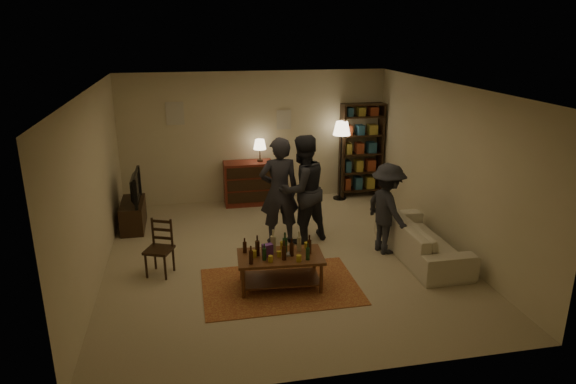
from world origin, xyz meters
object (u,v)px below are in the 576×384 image
object	(u,v)px
person_right	(302,189)
person_by_sofa	(387,209)
coffee_table	(280,259)
person_left	(279,191)
dining_chair	(160,246)
sofa	(422,239)
bookshelf	(361,150)
dresser	(249,182)
tv_stand	(133,208)
floor_lamp	(342,134)

from	to	relation	value
person_right	person_by_sofa	xyz separation A→B (m)	(1.24, -0.71, -0.18)
coffee_table	person_left	xyz separation A→B (m)	(0.29, 1.58, 0.49)
dining_chair	sofa	xyz separation A→B (m)	(4.09, -0.23, -0.14)
person_by_sofa	bookshelf	bearing A→B (deg)	-23.53
bookshelf	person_by_sofa	xyz separation A→B (m)	(-0.55, -2.89, -0.29)
dresser	person_left	world-z (taller)	person_left
tv_stand	floor_lamp	world-z (taller)	floor_lamp
person_right	bookshelf	bearing A→B (deg)	-153.07
sofa	person_left	distance (m)	2.45
dining_chair	dresser	xyz separation A→B (m)	(1.69, 2.88, 0.03)
coffee_table	person_left	world-z (taller)	person_left
person_left	person_right	distance (m)	0.39
coffee_table	floor_lamp	bearing A→B (deg)	61.22
tv_stand	person_by_sofa	distance (m)	4.58
coffee_table	person_left	size ratio (longest dim) A/B	0.67
dining_chair	person_left	xyz separation A→B (m)	(1.95, 0.80, 0.48)
person_left	person_by_sofa	distance (m)	1.80
floor_lamp	coffee_table	bearing A→B (deg)	-118.78
floor_lamp	person_right	bearing A→B (deg)	-122.48
dresser	dining_chair	bearing A→B (deg)	-120.42
dining_chair	dresser	bearing A→B (deg)	82.33
dresser	bookshelf	xyz separation A→B (m)	(2.44, 0.07, 0.56)
sofa	person_right	bearing A→B (deg)	59.97
person_left	coffee_table	bearing A→B (deg)	79.16
person_right	person_by_sofa	distance (m)	1.44
person_by_sofa	person_right	bearing A→B (deg)	47.34
dining_chair	bookshelf	xyz separation A→B (m)	(4.13, 2.95, 0.59)
coffee_table	tv_stand	size ratio (longest dim) A/B	1.17
sofa	tv_stand	bearing A→B (deg)	64.66
floor_lamp	person_left	world-z (taller)	person_left
dresser	person_left	size ratio (longest dim) A/B	0.74
coffee_table	dining_chair	distance (m)	1.84
bookshelf	floor_lamp	size ratio (longest dim) A/B	1.20
person_left	person_by_sofa	xyz separation A→B (m)	(1.64, -0.73, -0.17)
floor_lamp	sofa	size ratio (longest dim) A/B	0.81
floor_lamp	dining_chair	bearing A→B (deg)	-142.25
floor_lamp	person_right	world-z (taller)	person_right
bookshelf	sofa	xyz separation A→B (m)	(-0.05, -3.18, -0.73)
coffee_table	bookshelf	size ratio (longest dim) A/B	0.61
coffee_table	person_by_sofa	distance (m)	2.12
coffee_table	person_by_sofa	bearing A→B (deg)	23.79
bookshelf	dining_chair	bearing A→B (deg)	-144.47
tv_stand	dresser	bearing A→B (deg)	22.07
tv_stand	dresser	size ratio (longest dim) A/B	0.78
coffee_table	dresser	xyz separation A→B (m)	(0.03, 3.67, 0.05)
coffee_table	person_right	bearing A→B (deg)	66.50
dresser	floor_lamp	distance (m)	2.17
dresser	bookshelf	world-z (taller)	bookshelf
dining_chair	person_right	world-z (taller)	person_right
bookshelf	person_right	bearing A→B (deg)	-129.46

